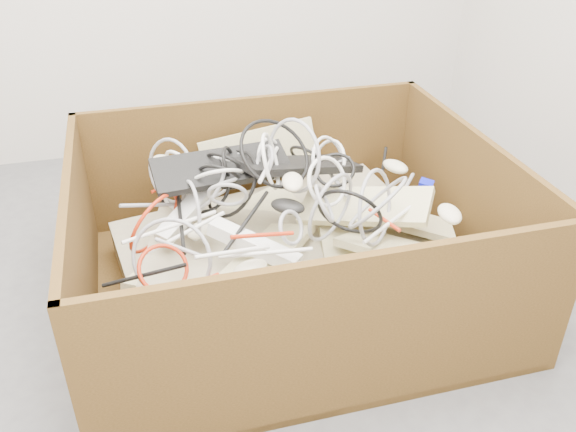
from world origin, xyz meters
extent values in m
plane|color=#4A4A4D|center=(0.00, 0.00, 0.00)|extent=(3.00, 3.00, 0.00)
cube|color=#37270D|center=(0.20, 0.17, 0.01)|extent=(1.33, 1.11, 0.03)
cube|color=#37270D|center=(0.20, 0.71, 0.26)|extent=(1.33, 0.02, 0.52)
cube|color=#37270D|center=(0.20, -0.37, 0.26)|extent=(1.33, 0.03, 0.52)
cube|color=#37270D|center=(0.85, 0.17, 0.26)|extent=(0.02, 1.06, 0.52)
cube|color=#37270D|center=(-0.46, 0.17, 0.26)|extent=(0.03, 1.06, 0.52)
cube|color=tan|center=(0.20, 0.19, 0.08)|extent=(1.17, 1.01, 0.22)
cube|color=tan|center=(0.08, 0.12, 0.17)|extent=(0.84, 0.75, 0.23)
cube|color=beige|center=(0.08, 0.42, 0.17)|extent=(0.47, 0.27, 0.13)
cube|color=beige|center=(0.57, 0.21, 0.23)|extent=(0.46, 0.31, 0.14)
cube|color=beige|center=(0.35, 0.00, 0.18)|extent=(0.24, 0.46, 0.11)
cube|color=beige|center=(-0.12, -0.04, 0.23)|extent=(0.46, 0.36, 0.07)
cube|color=beige|center=(0.50, -0.06, 0.27)|extent=(0.38, 0.45, 0.13)
cube|color=beige|center=(0.19, 0.61, 0.35)|extent=(0.46, 0.08, 0.21)
cube|color=beige|center=(0.11, 0.07, 0.26)|extent=(0.37, 0.45, 0.14)
cube|color=beige|center=(0.45, 0.16, 0.32)|extent=(0.43, 0.39, 0.17)
cube|color=black|center=(0.27, 0.32, 0.41)|extent=(0.47, 0.29, 0.14)
cube|color=black|center=(0.00, 0.31, 0.45)|extent=(0.45, 0.20, 0.07)
ellipsoid|color=beige|center=(-0.09, 0.16, 0.31)|extent=(0.13, 0.12, 0.04)
ellipsoid|color=beige|center=(0.66, 0.39, 0.33)|extent=(0.10, 0.13, 0.04)
ellipsoid|color=beige|center=(0.01, -0.09, 0.32)|extent=(0.13, 0.10, 0.04)
ellipsoid|color=beige|center=(0.19, 0.12, 0.46)|extent=(0.09, 0.12, 0.04)
ellipsoid|color=beige|center=(-0.17, 0.47, 0.41)|extent=(0.11, 0.13, 0.04)
ellipsoid|color=black|center=(0.42, -0.11, 0.27)|extent=(0.13, 0.12, 0.04)
ellipsoid|color=beige|center=(0.63, -0.06, 0.38)|extent=(0.08, 0.12, 0.04)
ellipsoid|color=black|center=(0.17, 0.08, 0.40)|extent=(0.13, 0.12, 0.04)
cube|color=silver|center=(-0.11, 0.24, 0.35)|extent=(0.25, 0.25, 0.12)
cube|color=silver|center=(0.04, -0.01, 0.34)|extent=(0.25, 0.23, 0.10)
cube|color=#0D13C3|center=(0.68, 0.19, 0.35)|extent=(0.06, 0.06, 0.03)
torus|color=gray|center=(0.15, 0.00, 0.38)|extent=(0.11, 0.12, 0.11)
torus|color=black|center=(-0.13, 0.44, 0.30)|extent=(0.18, 0.26, 0.30)
torus|color=silver|center=(0.03, 0.38, 0.43)|extent=(0.20, 0.19, 0.12)
torus|color=silver|center=(-0.10, 0.41, 0.39)|extent=(0.18, 0.19, 0.23)
torus|color=black|center=(0.03, 0.33, 0.43)|extent=(0.15, 0.19, 0.18)
torus|color=silver|center=(0.29, 0.08, 0.47)|extent=(0.15, 0.15, 0.18)
torus|color=#AC240C|center=(-0.23, -0.06, 0.34)|extent=(0.19, 0.14, 0.15)
torus|color=gray|center=(0.42, 0.02, 0.39)|extent=(0.25, 0.24, 0.33)
torus|color=silver|center=(0.14, 0.20, 0.50)|extent=(0.11, 0.20, 0.21)
torus|color=silver|center=(0.40, 0.39, 0.36)|extent=(0.12, 0.28, 0.26)
torus|color=black|center=(0.16, 0.22, 0.52)|extent=(0.32, 0.25, 0.24)
torus|color=gray|center=(0.41, -0.01, 0.43)|extent=(0.27, 0.25, 0.22)
torus|color=black|center=(0.36, 0.21, 0.44)|extent=(0.15, 0.13, 0.11)
torus|color=silver|center=(0.39, 0.35, 0.38)|extent=(0.18, 0.25, 0.27)
torus|color=black|center=(-0.06, 0.31, 0.39)|extent=(0.26, 0.16, 0.23)
torus|color=black|center=(0.03, 0.29, 0.39)|extent=(0.23, 0.31, 0.23)
torus|color=black|center=(0.34, 0.46, 0.37)|extent=(0.16, 0.14, 0.15)
torus|color=#AC240C|center=(-0.23, 0.22, 0.32)|extent=(0.22, 0.25, 0.30)
torus|color=black|center=(0.03, 0.30, 0.46)|extent=(0.07, 0.16, 0.16)
torus|color=gray|center=(0.00, 0.17, 0.42)|extent=(0.18, 0.11, 0.16)
torus|color=gray|center=(0.05, 0.41, 0.37)|extent=(0.24, 0.27, 0.26)
torus|color=gray|center=(0.30, 0.07, 0.39)|extent=(0.27, 0.20, 0.32)
torus|color=gray|center=(0.21, 0.20, 0.51)|extent=(0.17, 0.29, 0.32)
torus|color=gray|center=(-0.15, 0.45, 0.38)|extent=(0.21, 0.26, 0.31)
torus|color=gray|center=(0.13, 0.22, 0.49)|extent=(0.08, 0.15, 0.14)
torus|color=black|center=(-0.01, 0.28, 0.42)|extent=(0.19, 0.12, 0.18)
torus|color=gray|center=(-0.20, -0.06, 0.37)|extent=(0.30, 0.15, 0.31)
torus|color=silver|center=(0.21, 0.38, 0.40)|extent=(0.09, 0.16, 0.17)
torus|color=black|center=(-0.12, 0.45, 0.34)|extent=(0.15, 0.17, 0.21)
torus|color=gray|center=(-0.05, 0.30, 0.40)|extent=(0.18, 0.27, 0.22)
torus|color=silver|center=(-0.01, 0.28, 0.42)|extent=(0.23, 0.18, 0.16)
torus|color=gray|center=(-0.11, 0.21, 0.36)|extent=(0.06, 0.27, 0.27)
torus|color=silver|center=(-0.13, 0.42, 0.30)|extent=(0.17, 0.09, 0.16)
torus|color=silver|center=(0.17, 0.33, 0.44)|extent=(0.15, 0.14, 0.19)
torus|color=gray|center=(0.26, 0.00, 0.44)|extent=(0.09, 0.17, 0.16)
torus|color=black|center=(0.34, 0.02, 0.39)|extent=(0.22, 0.20, 0.20)
cylinder|color=gray|center=(-0.17, 0.01, 0.36)|extent=(0.13, 0.11, 0.04)
cylinder|color=silver|center=(-0.04, -0.10, 0.40)|extent=(0.22, 0.07, 0.06)
cylinder|color=black|center=(0.03, 0.06, 0.38)|extent=(0.19, 0.21, 0.08)
cylinder|color=gray|center=(0.09, 0.42, 0.40)|extent=(0.27, 0.10, 0.08)
cylinder|color=gray|center=(0.16, 0.36, 0.41)|extent=(0.02, 0.25, 0.08)
cylinder|color=silver|center=(-0.19, 0.10, 0.38)|extent=(0.29, 0.11, 0.01)
cylinder|color=#AC240C|center=(-0.22, -0.17, 0.34)|extent=(0.28, 0.13, 0.02)
cylinder|color=black|center=(-0.28, -0.05, 0.33)|extent=(0.23, 0.06, 0.08)
cylinder|color=silver|center=(0.14, 0.22, 0.48)|extent=(0.13, 0.27, 0.03)
cylinder|color=silver|center=(0.06, -0.10, 0.37)|extent=(0.26, 0.03, 0.02)
cylinder|color=black|center=(-0.15, 0.14, 0.36)|extent=(0.03, 0.29, 0.05)
cylinder|color=silver|center=(-0.14, 0.10, 0.35)|extent=(0.24, 0.07, 0.08)
cylinder|color=silver|center=(0.47, -0.01, 0.35)|extent=(0.25, 0.18, 0.02)
cylinder|color=#AC240C|center=(-0.16, 0.52, 0.30)|extent=(0.13, 0.07, 0.03)
cylinder|color=black|center=(-0.06, 0.52, 0.33)|extent=(0.05, 0.22, 0.06)
cylinder|color=gray|center=(0.38, 0.34, 0.36)|extent=(0.05, 0.29, 0.06)
cylinder|color=black|center=(0.64, 0.46, 0.32)|extent=(0.07, 0.12, 0.05)
cylinder|color=#AC240C|center=(0.05, -0.07, 0.41)|extent=(0.18, 0.04, 0.05)
cylinder|color=gray|center=(0.38, 0.33, 0.39)|extent=(0.19, 0.11, 0.02)
cylinder|color=#AC240C|center=(0.45, 0.01, 0.35)|extent=(0.07, 0.12, 0.03)
cylinder|color=gray|center=(0.09, 0.28, 0.42)|extent=(0.23, 0.19, 0.07)
cylinder|color=gray|center=(-0.24, 0.27, 0.36)|extent=(0.18, 0.09, 0.08)
cylinder|color=gray|center=(-0.18, -0.20, 0.30)|extent=(0.21, 0.09, 0.08)
camera|label=1|loc=(-0.24, -1.45, 1.33)|focal=38.00mm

